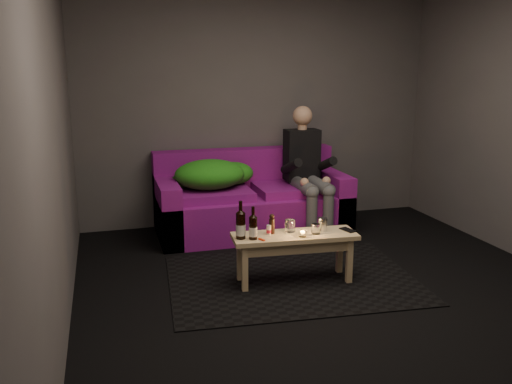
% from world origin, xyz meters
% --- Properties ---
extents(floor, '(4.50, 4.50, 0.00)m').
position_xyz_m(floor, '(0.00, 0.00, 0.00)').
color(floor, black).
rests_on(floor, ground).
extents(room, '(4.50, 4.50, 4.50)m').
position_xyz_m(room, '(0.00, 0.47, 1.64)').
color(room, silver).
rests_on(room, ground).
extents(rug, '(2.15, 1.64, 0.01)m').
position_xyz_m(rug, '(-0.24, 0.41, 0.00)').
color(rug, black).
rests_on(rug, floor).
extents(sofa, '(2.00, 0.90, 0.86)m').
position_xyz_m(sofa, '(-0.21, 1.82, 0.31)').
color(sofa, '#7C1182').
rests_on(sofa, floor).
extents(green_blanket, '(0.88, 0.60, 0.30)m').
position_xyz_m(green_blanket, '(-0.62, 1.81, 0.65)').
color(green_blanket, '#1E8618').
rests_on(green_blanket, sofa).
extents(person, '(0.36, 0.83, 1.34)m').
position_xyz_m(person, '(0.37, 1.66, 0.69)').
color(person, black).
rests_on(person, sofa).
extents(coffee_table, '(1.04, 0.40, 0.42)m').
position_xyz_m(coffee_table, '(-0.24, 0.36, 0.34)').
color(coffee_table, '#EDBE8A').
rests_on(coffee_table, rug).
extents(beer_bottle_a, '(0.08, 0.08, 0.31)m').
position_xyz_m(beer_bottle_a, '(-0.69, 0.36, 0.53)').
color(beer_bottle_a, black).
rests_on(beer_bottle_a, coffee_table).
extents(beer_bottle_b, '(0.07, 0.07, 0.27)m').
position_xyz_m(beer_bottle_b, '(-0.60, 0.33, 0.52)').
color(beer_bottle_b, black).
rests_on(beer_bottle_b, coffee_table).
extents(salt_shaker, '(0.05, 0.05, 0.08)m').
position_xyz_m(salt_shaker, '(-0.45, 0.40, 0.46)').
color(salt_shaker, silver).
rests_on(salt_shaker, coffee_table).
extents(pepper_mill, '(0.06, 0.06, 0.13)m').
position_xyz_m(pepper_mill, '(-0.41, 0.42, 0.48)').
color(pepper_mill, black).
rests_on(pepper_mill, coffee_table).
extents(tumbler_back, '(0.11, 0.11, 0.10)m').
position_xyz_m(tumbler_back, '(-0.25, 0.43, 0.47)').
color(tumbler_back, white).
rests_on(tumbler_back, coffee_table).
extents(tealight, '(0.07, 0.07, 0.05)m').
position_xyz_m(tealight, '(-0.20, 0.28, 0.44)').
color(tealight, white).
rests_on(tealight, coffee_table).
extents(tumbler_front, '(0.08, 0.08, 0.08)m').
position_xyz_m(tumbler_front, '(-0.07, 0.32, 0.46)').
color(tumbler_front, white).
rests_on(tumbler_front, coffee_table).
extents(steel_cup, '(0.11, 0.11, 0.11)m').
position_xyz_m(steel_cup, '(0.01, 0.38, 0.47)').
color(steel_cup, silver).
rests_on(steel_cup, coffee_table).
extents(smartphone, '(0.11, 0.16, 0.01)m').
position_xyz_m(smartphone, '(0.22, 0.33, 0.42)').
color(smartphone, black).
rests_on(smartphone, coffee_table).
extents(red_lighter, '(0.04, 0.07, 0.01)m').
position_xyz_m(red_lighter, '(-0.54, 0.28, 0.42)').
color(red_lighter, red).
rests_on(red_lighter, coffee_table).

